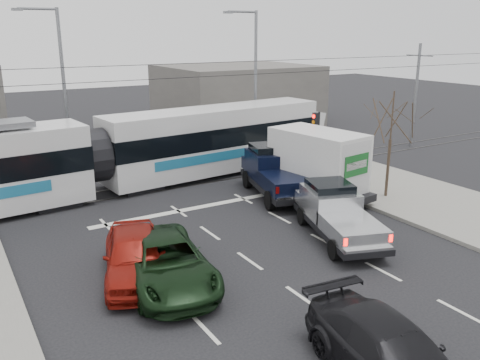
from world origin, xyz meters
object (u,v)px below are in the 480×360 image
traffic_signal (316,131)px  tram (93,157)px  box_truck (308,164)px  street_lamp_far (60,81)px  navy_pickup (274,172)px  green_car (166,262)px  red_car (134,255)px  dark_car (391,355)px  bare_tree (392,121)px  street_lamp_near (253,74)px  silver_pickup (336,212)px

traffic_signal → tram: 11.33m
traffic_signal → box_truck: traffic_signal is taller
street_lamp_far → navy_pickup: street_lamp_far is taller
green_car → red_car: bearing=137.1°
dark_car → red_car: bearing=118.2°
navy_pickup → bare_tree: bearing=-23.4°
box_truck → dark_car: size_ratio=1.37×
street_lamp_near → green_car: 19.07m
street_lamp_near → green_car: street_lamp_near is taller
bare_tree → silver_pickup: size_ratio=0.87×
bare_tree → tram: tram is taller
tram → red_car: tram is taller
green_car → tram: bearing=95.1°
street_lamp_far → navy_pickup: size_ratio=1.52×
green_car → red_car: size_ratio=1.13×
street_lamp_near → green_car: bearing=-130.9°
silver_pickup → dark_car: (-4.81, -7.36, -0.26)m
red_car → bare_tree: bearing=24.8°
bare_tree → dark_car: bare_tree is taller
tram → green_car: tram is taller
street_lamp_far → silver_pickup: 17.56m
red_car → dark_car: bearing=-50.6°
street_lamp_far → red_car: size_ratio=1.89×
bare_tree → box_truck: size_ratio=0.73×
green_car → navy_pickup: bearing=44.1°
green_car → dark_car: green_car is taller
silver_pickup → navy_pickup: size_ratio=0.98×
street_lamp_far → green_car: (-0.66, -16.02, -4.37)m
street_lamp_near → street_lamp_far: bearing=170.1°
street_lamp_far → tram: size_ratio=0.33×
dark_car → bare_tree: bearing=50.4°
traffic_signal → red_car: bearing=-154.9°
street_lamp_far → dark_car: bearing=-85.6°
traffic_signal → box_truck: bearing=-136.9°
box_truck → red_car: (-10.15, -3.86, -0.83)m
traffic_signal → green_car: size_ratio=0.67×
box_truck → navy_pickup: box_truck is taller
traffic_signal → dark_car: size_ratio=0.72×
traffic_signal → dark_car: (-8.87, -13.60, -2.01)m
red_car → dark_car: size_ratio=0.95×
street_lamp_far → navy_pickup: bearing=-53.2°
bare_tree → navy_pickup: bare_tree is taller
street_lamp_near → red_car: (-12.87, -13.13, -4.30)m
box_truck → street_lamp_near: bearing=65.4°
green_car → dark_car: bearing=-62.3°
street_lamp_near → dark_car: size_ratio=1.79×
traffic_signal → bare_tree: bearing=-74.2°
bare_tree → silver_pickup: bearing=-156.6°
silver_pickup → traffic_signal: bearing=76.0°
tram → street_lamp_near: bearing=13.1°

